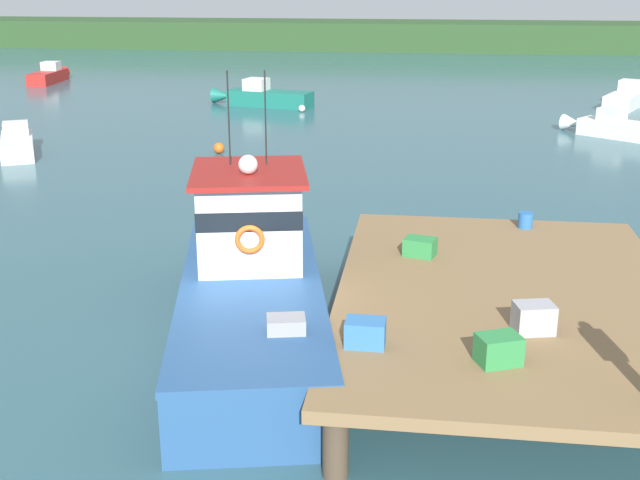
# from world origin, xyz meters

# --- Properties ---
(ground_plane) EXTENTS (200.00, 200.00, 0.00)m
(ground_plane) POSITION_xyz_m (0.00, 0.00, 0.00)
(ground_plane) COLOR #2D5660
(dock) EXTENTS (6.00, 9.00, 1.20)m
(dock) POSITION_xyz_m (4.80, 0.00, 1.07)
(dock) COLOR #4C3D2D
(dock) RESTS_ON ground
(main_fishing_boat) EXTENTS (4.17, 9.96, 4.80)m
(main_fishing_boat) POSITION_xyz_m (0.08, 0.41, 1.01)
(main_fishing_boat) COLOR #285184
(main_fishing_boat) RESTS_ON ground
(crate_stack_near_edge) EXTENTS (0.68, 0.56, 0.47)m
(crate_stack_near_edge) POSITION_xyz_m (5.02, -1.65, 1.43)
(crate_stack_near_edge) COLOR #9E9EA3
(crate_stack_near_edge) RESTS_ON dock
(crate_single_by_cleat) EXTENTS (0.70, 0.59, 0.36)m
(crate_single_by_cleat) POSITION_xyz_m (3.21, 1.75, 1.38)
(crate_single_by_cleat) COLOR #2D8442
(crate_single_by_cleat) RESTS_ON dock
(crate_single_far) EXTENTS (0.61, 0.45, 0.41)m
(crate_single_far) POSITION_xyz_m (2.46, -2.47, 1.40)
(crate_single_far) COLOR #3370B2
(crate_single_far) RESTS_ON dock
(crate_stack_mid_dock) EXTENTS (0.72, 0.64, 0.43)m
(crate_stack_mid_dock) POSITION_xyz_m (4.39, -2.81, 1.42)
(crate_stack_mid_dock) COLOR #2D8442
(crate_stack_mid_dock) RESTS_ON dock
(bait_bucket) EXTENTS (0.32, 0.32, 0.34)m
(bait_bucket) POSITION_xyz_m (5.49, 3.91, 1.37)
(bait_bucket) COLOR #2866B2
(bait_bucket) RESTS_ON dock
(moored_boat_far_left) EXTENTS (2.83, 4.42, 1.15)m
(moored_boat_far_left) POSITION_xyz_m (-12.16, 15.02, 0.39)
(moored_boat_far_left) COLOR silver
(moored_boat_far_left) RESTS_ON ground
(moored_boat_outer_mooring) EXTENTS (1.49, 4.92, 1.24)m
(moored_boat_outer_mooring) POSITION_xyz_m (-20.40, 35.34, 0.43)
(moored_boat_outer_mooring) COLOR red
(moored_boat_outer_mooring) RESTS_ON ground
(moored_boat_mid_harbor) EXTENTS (5.56, 2.37, 1.39)m
(moored_boat_mid_harbor) POSITION_xyz_m (-5.17, 27.65, 0.48)
(moored_boat_mid_harbor) COLOR #196B5B
(moored_boat_mid_harbor) RESTS_ON ground
(moored_boat_far_right) EXTENTS (4.35, 3.64, 1.21)m
(moored_boat_far_right) POSITION_xyz_m (11.17, 21.25, 0.42)
(moored_boat_far_right) COLOR white
(moored_boat_far_right) RESTS_ON ground
(moored_boat_off_the_point) EXTENTS (3.18, 5.09, 1.31)m
(moored_boat_off_the_point) POSITION_xyz_m (13.46, 29.93, 0.45)
(moored_boat_off_the_point) COLOR white
(moored_boat_off_the_point) RESTS_ON ground
(mooring_buoy_channel_marker) EXTENTS (0.41, 0.41, 0.41)m
(mooring_buoy_channel_marker) POSITION_xyz_m (-4.55, 16.00, 0.21)
(mooring_buoy_channel_marker) COLOR #EA5B19
(mooring_buoy_channel_marker) RESTS_ON ground
(mooring_buoy_inshore) EXTENTS (0.34, 0.34, 0.34)m
(mooring_buoy_inshore) POSITION_xyz_m (-2.90, 26.01, 0.17)
(mooring_buoy_inshore) COLOR silver
(mooring_buoy_inshore) RESTS_ON ground
(far_shoreline) EXTENTS (120.00, 8.00, 2.40)m
(far_shoreline) POSITION_xyz_m (0.00, 62.00, 1.20)
(far_shoreline) COLOR #284723
(far_shoreline) RESTS_ON ground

